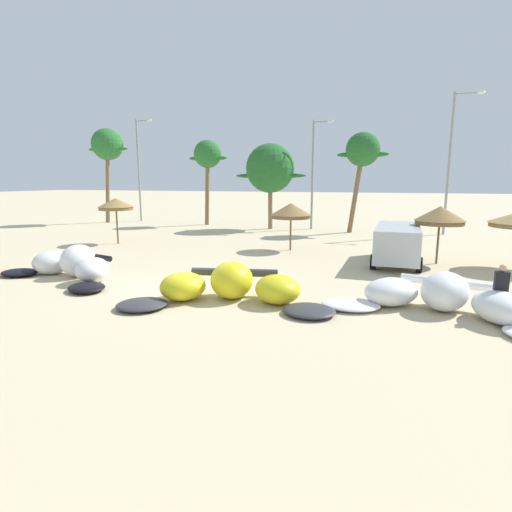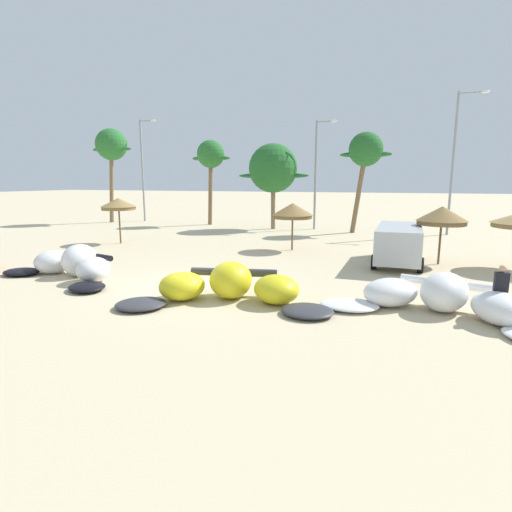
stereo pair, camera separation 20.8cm
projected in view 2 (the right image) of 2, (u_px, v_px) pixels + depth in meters
The scene contains 16 objects.
ground_plane at pixel (188, 288), 15.17m from camera, with size 260.00×260.00×0.00m, color beige.
kite_left at pixel (73, 265), 16.76m from camera, with size 6.25×3.70×1.35m.
kite_left_of_center at pixel (229, 287), 13.45m from camera, with size 7.06×4.03×1.27m.
kite_center at pixel (442, 299), 12.16m from camera, with size 6.95×4.15×1.20m.
beach_umbrella_near_van at pixel (118, 204), 25.59m from camera, with size 2.21×2.21×2.89m.
beach_umbrella_middle at pixel (293, 211), 23.07m from camera, with size 2.34×2.34×2.71m.
beach_umbrella_near_palms at pixel (442, 216), 19.13m from camera, with size 2.33×2.33×2.78m.
parked_van at pixel (399, 242), 19.40m from camera, with size 2.25×5.15×1.84m.
person_near_kites at pixel (500, 292), 11.56m from camera, with size 0.36×0.24×1.62m.
palm_leftmost at pixel (111, 146), 37.84m from camera, with size 4.36×2.90×8.74m.
palm_left at pixel (211, 156), 36.00m from camera, with size 3.68×2.46×7.52m.
palm_left_of_gap at pixel (273, 169), 33.00m from camera, with size 5.96×3.97×6.95m.
palm_center_left at pixel (366, 151), 30.10m from camera, with size 3.79×2.52×7.52m.
lamppost_west at pixel (143, 166), 39.50m from camera, with size 1.84×0.24×9.72m.
lamppost_west_center at pixel (317, 169), 32.81m from camera, with size 1.71×0.24×8.71m.
lamppost_east_center at pixel (456, 157), 29.11m from camera, with size 2.03×0.24×10.13m.
Camera 2 is at (7.32, -12.99, 3.96)m, focal length 28.45 mm.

